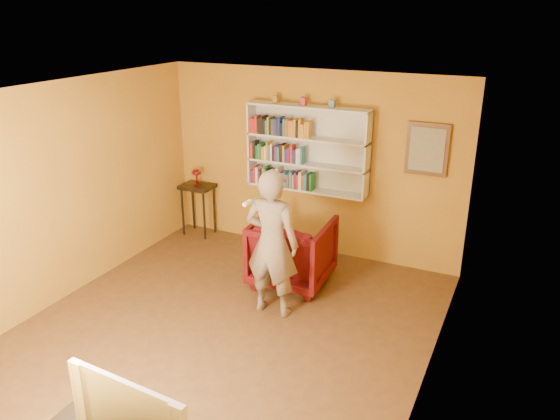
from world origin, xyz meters
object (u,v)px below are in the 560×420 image
object	(u,v)px
bookshelf	(309,148)
television	(139,408)
console_table	(198,194)
person	(272,243)
armchair	(292,251)
ruby_lustre	(196,174)

from	to	relation	value
bookshelf	television	world-z (taller)	bookshelf
console_table	person	xyz separation A→B (m)	(2.15, -1.66, 0.21)
armchair	television	distance (m)	3.68
console_table	ruby_lustre	distance (m)	0.33
bookshelf	ruby_lustre	xyz separation A→B (m)	(-1.84, -0.16, -0.57)
armchair	console_table	bearing A→B (deg)	-25.43
console_table	ruby_lustre	world-z (taller)	ruby_lustre
television	armchair	bearing A→B (deg)	100.69
television	person	bearing A→B (deg)	100.85
bookshelf	television	distance (m)	4.76
bookshelf	television	size ratio (longest dim) A/B	1.75
console_table	person	world-z (taller)	person
bookshelf	armchair	world-z (taller)	bookshelf
person	television	bearing A→B (deg)	95.18
armchair	person	size ratio (longest dim) A/B	0.55
armchair	bookshelf	bearing A→B (deg)	-80.53
person	armchair	bearing A→B (deg)	-85.54
armchair	television	bearing A→B (deg)	94.40
bookshelf	ruby_lustre	bearing A→B (deg)	-175.04
ruby_lustre	armchair	xyz separation A→B (m)	(2.06, -0.87, -0.56)
ruby_lustre	television	distance (m)	5.15
bookshelf	console_table	bearing A→B (deg)	-175.04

